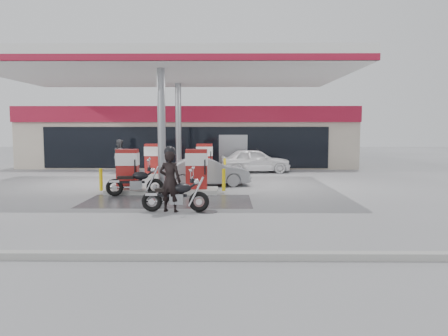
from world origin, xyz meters
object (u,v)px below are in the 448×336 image
object	(u,v)px
biker_main	(170,181)
parked_car_left	(102,158)
parked_motorcycle	(136,183)
parked_car_right	(288,157)
main_motorcycle	(177,196)
pump_island_far	(179,163)
sedan_white	(255,160)
attendant	(120,156)
pump_island_near	(162,176)
hatchback_silver	(207,172)

from	to	relation	value
biker_main	parked_car_left	bearing A→B (deg)	-51.77
parked_motorcycle	parked_car_right	world-z (taller)	parked_car_right
main_motorcycle	parked_car_left	world-z (taller)	parked_car_left
pump_island_far	main_motorcycle	bearing A→B (deg)	-84.00
main_motorcycle	sedan_white	distance (m)	12.62
parked_motorcycle	parked_car_right	distance (m)	14.90
attendant	parked_car_left	distance (m)	4.45
parked_car_right	parked_motorcycle	bearing A→B (deg)	168.89
pump_island_near	attendant	xyz separation A→B (m)	(-3.71, 8.14, 0.28)
biker_main	parked_car_right	world-z (taller)	biker_main
biker_main	parked_motorcycle	distance (m)	3.69
hatchback_silver	attendant	bearing A→B (deg)	31.91
pump_island_far	attendant	size ratio (longest dim) A/B	2.61
parked_motorcycle	parked_car_left	xyz separation A→B (m)	(-4.98, 12.79, 0.07)
biker_main	main_motorcycle	bearing A→B (deg)	-164.14
pump_island_near	sedan_white	bearing A→B (deg)	62.49
hatchback_silver	pump_island_far	bearing A→B (deg)	13.78
pump_island_near	parked_motorcycle	world-z (taller)	pump_island_near
attendant	parked_car_left	world-z (taller)	attendant
pump_island_near	parked_car_right	size ratio (longest dim) A/B	1.10
pump_island_near	sedan_white	size ratio (longest dim) A/B	1.23
pump_island_far	parked_car_right	xyz separation A→B (m)	(6.73, 6.00, -0.06)
main_motorcycle	attendant	distance (m)	13.04
main_motorcycle	parked_car_right	xyz separation A→B (m)	(5.68, 16.00, 0.16)
pump_island_far	attendant	bearing A→B (deg)	150.04
pump_island_near	hatchback_silver	size ratio (longest dim) A/B	1.33
hatchback_silver	parked_car_right	world-z (taller)	parked_car_right
sedan_white	pump_island_far	bearing A→B (deg)	111.84
biker_main	hatchback_silver	distance (m)	6.27
parked_car_left	sedan_white	bearing A→B (deg)	-106.11
sedan_white	hatchback_silver	xyz separation A→B (m)	(-2.56, -6.00, -0.08)
parked_motorcycle	hatchback_silver	distance (m)	3.98
pump_island_near	parked_car_left	xyz separation A→B (m)	(-5.89, 12.00, -0.13)
pump_island_near	main_motorcycle	size ratio (longest dim) A/B	2.40
sedan_white	attendant	bearing A→B (deg)	85.03
parked_motorcycle	parked_car_left	bearing A→B (deg)	105.15
pump_island_near	parked_car_right	bearing A→B (deg)	60.71
pump_island_near	biker_main	xyz separation A→B (m)	(0.85, -4.00, 0.27)
main_motorcycle	hatchback_silver	distance (m)	6.23
attendant	parked_car_right	world-z (taller)	attendant
biker_main	attendant	size ratio (longest dim) A/B	0.99
hatchback_silver	parked_car_right	bearing A→B (deg)	-37.60
pump_island_near	parked_motorcycle	bearing A→B (deg)	-138.99
sedan_white	attendant	distance (m)	7.98
biker_main	parked_car_left	size ratio (longest dim) A/B	0.49
pump_island_near	hatchback_silver	world-z (taller)	pump_island_near
biker_main	parked_car_right	xyz separation A→B (m)	(5.88, 16.00, -0.33)
sedan_white	attendant	world-z (taller)	attendant
hatchback_silver	parked_car_left	distance (m)	12.40
pump_island_far	main_motorcycle	world-z (taller)	pump_island_far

